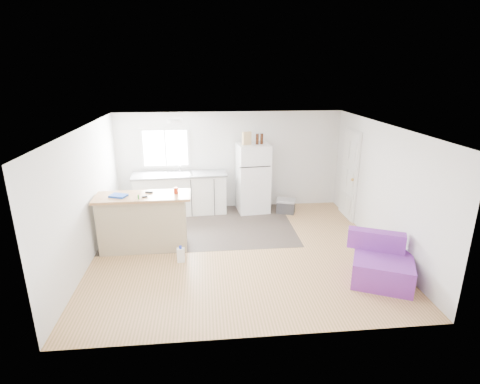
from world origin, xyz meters
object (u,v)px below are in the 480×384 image
at_px(bottle_left, 257,139).
at_px(cooler, 286,206).
at_px(cleaner_jug, 181,255).
at_px(red_cup, 176,190).
at_px(peninsula, 143,222).
at_px(refrigerator, 253,178).
at_px(mop, 138,241).
at_px(kitchen_cabinets, 180,193).
at_px(purple_seat, 381,265).
at_px(cardboard_box, 247,138).
at_px(blue_tray, 118,196).
at_px(bottle_right, 262,139).

bearing_deg(bottle_left, cooler, -15.84).
relative_size(cleaner_jug, red_cup, 2.63).
bearing_deg(peninsula, bottle_left, 35.16).
xyz_separation_m(refrigerator, mop, (-2.48, -2.01, -0.61)).
xyz_separation_m(kitchen_cabinets, red_cup, (0.04, -1.83, 0.65)).
bearing_deg(purple_seat, mop, -173.91).
bearing_deg(cleaner_jug, cardboard_box, 55.12).
distance_m(cleaner_jug, blue_tray, 1.61).
bearing_deg(peninsula, blue_tray, -175.57).
distance_m(cardboard_box, bottle_right, 0.36).
relative_size(red_cup, blue_tray, 0.40).
bearing_deg(kitchen_cabinets, cleaner_jug, -90.88).
bearing_deg(bottle_left, red_cup, -135.81).
xyz_separation_m(mop, bottle_right, (2.67, 1.99, 1.57)).
relative_size(cooler, cardboard_box, 1.74).
bearing_deg(bottle_left, blue_tray, -147.31).
bearing_deg(bottle_right, peninsula, -144.54).
distance_m(blue_tray, bottle_left, 3.48).
bearing_deg(kitchen_cabinets, bottle_right, -4.73).
bearing_deg(cooler, blue_tray, -135.47).
relative_size(purple_seat, cleaner_jug, 3.84).
xyz_separation_m(cleaner_jug, bottle_left, (1.73, 2.44, 1.66)).
xyz_separation_m(cardboard_box, bottle_right, (0.36, 0.04, -0.02)).
distance_m(kitchen_cabinets, peninsula, 1.97).
bearing_deg(cardboard_box, mop, -139.78).
distance_m(peninsula, bottle_right, 3.39).
height_order(refrigerator, mop, refrigerator).
height_order(cleaner_jug, mop, mop).
distance_m(mop, bottle_left, 3.59).
distance_m(kitchen_cabinets, mop, 2.17).
bearing_deg(peninsula, cardboard_box, 37.99).
bearing_deg(red_cup, purple_seat, -25.48).
relative_size(cleaner_jug, cardboard_box, 1.05).
distance_m(peninsula, cardboard_box, 3.12).
xyz_separation_m(red_cup, bottle_left, (1.81, 1.76, 0.64)).
bearing_deg(bottle_right, red_cup, -137.03).
relative_size(kitchen_cabinets, cooler, 4.34).
distance_m(bottle_left, bottle_right, 0.11).
relative_size(purple_seat, bottle_right, 4.85).
bearing_deg(purple_seat, bottle_left, 140.32).
height_order(refrigerator, purple_seat, refrigerator).
bearing_deg(peninsula, cooler, 25.82).
height_order(peninsula, purple_seat, peninsula).
bearing_deg(refrigerator, peninsula, -147.99).
height_order(refrigerator, red_cup, refrigerator).
relative_size(refrigerator, blue_tray, 5.59).
bearing_deg(red_cup, kitchen_cabinets, 91.32).
bearing_deg(cooler, refrigerator, -177.33).
relative_size(mop, blue_tray, 3.98).
xyz_separation_m(cooler, blue_tray, (-3.57, -1.64, 0.94)).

